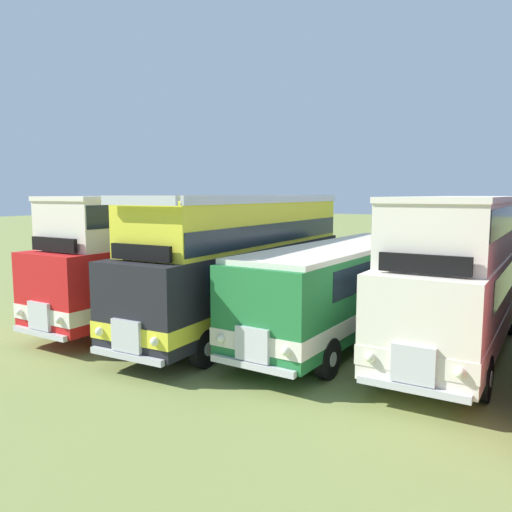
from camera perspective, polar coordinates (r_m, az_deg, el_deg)
The scene contains 4 objects.
bus_first_in_row at distance 19.37m, azimuth -9.43°, elevation 0.70°, with size 2.90×11.35×4.49m.
bus_second_in_row at distance 17.21m, azimuth -1.30°, elevation -0.36°, with size 2.74×11.33×4.52m.
bus_third_in_row at distance 16.26m, azimuth 9.85°, elevation -3.05°, with size 3.08×10.62×2.99m.
bus_fourth_in_row at distance 15.54m, azimuth 21.97°, elevation -1.26°, with size 2.77×9.94×4.49m.
Camera 1 is at (-1.28, -14.80, 4.54)m, focal length 35.58 mm.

